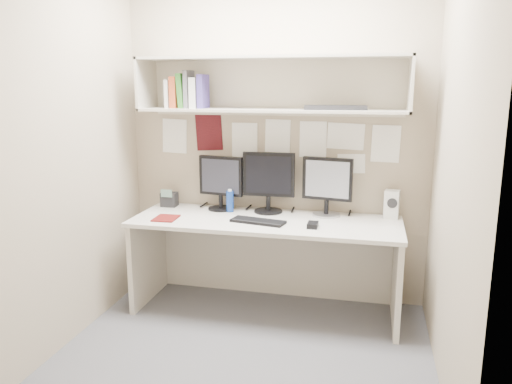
% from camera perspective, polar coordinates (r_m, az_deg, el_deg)
% --- Properties ---
extents(floor, '(2.40, 2.00, 0.01)m').
position_cam_1_polar(floor, '(3.44, -1.28, -17.79)').
color(floor, '#4D4D52').
rests_on(floor, ground).
extents(wall_back, '(2.40, 0.02, 2.60)m').
position_cam_1_polar(wall_back, '(3.98, 2.23, 6.14)').
color(wall_back, gray).
rests_on(wall_back, ground).
extents(wall_front, '(2.40, 0.02, 2.60)m').
position_cam_1_polar(wall_front, '(2.07, -8.34, 0.48)').
color(wall_front, gray).
rests_on(wall_front, ground).
extents(wall_left, '(0.02, 2.00, 2.60)m').
position_cam_1_polar(wall_left, '(3.50, -20.83, 4.56)').
color(wall_left, gray).
rests_on(wall_left, ground).
extents(wall_right, '(0.02, 2.00, 2.60)m').
position_cam_1_polar(wall_right, '(2.95, 21.85, 3.19)').
color(wall_right, gray).
rests_on(wall_right, ground).
extents(desk, '(2.00, 0.70, 0.73)m').
position_cam_1_polar(desk, '(3.85, 1.11, -8.34)').
color(desk, beige).
rests_on(desk, floor).
extents(overhead_hutch, '(2.00, 0.38, 0.40)m').
position_cam_1_polar(overhead_hutch, '(3.82, 1.87, 12.21)').
color(overhead_hutch, beige).
rests_on(overhead_hutch, wall_back).
extents(pinned_papers, '(1.92, 0.01, 0.48)m').
position_cam_1_polar(pinned_papers, '(3.98, 2.21, 5.41)').
color(pinned_papers, white).
rests_on(pinned_papers, wall_back).
extents(monitor_left, '(0.37, 0.20, 0.43)m').
position_cam_1_polar(monitor_left, '(4.00, -4.04, 1.34)').
color(monitor_left, black).
rests_on(monitor_left, desk).
extents(monitor_center, '(0.41, 0.22, 0.47)m').
position_cam_1_polar(monitor_center, '(3.90, 1.46, 1.38)').
color(monitor_center, black).
rests_on(monitor_center, desk).
extents(monitor_right, '(0.38, 0.21, 0.45)m').
position_cam_1_polar(monitor_right, '(3.84, 8.13, 0.91)').
color(monitor_right, '#A5A5AA').
rests_on(monitor_right, desk).
extents(keyboard, '(0.42, 0.21, 0.02)m').
position_cam_1_polar(keyboard, '(3.65, 0.23, -3.37)').
color(keyboard, black).
rests_on(keyboard, desk).
extents(mouse, '(0.07, 0.12, 0.04)m').
position_cam_1_polar(mouse, '(3.55, 6.50, -3.76)').
color(mouse, black).
rests_on(mouse, desk).
extents(speaker, '(0.12, 0.13, 0.21)m').
position_cam_1_polar(speaker, '(3.88, 15.26, -1.36)').
color(speaker, silver).
rests_on(speaker, desk).
extents(blue_bottle, '(0.06, 0.06, 0.18)m').
position_cam_1_polar(blue_bottle, '(3.95, -2.99, -1.05)').
color(blue_bottle, navy).
rests_on(blue_bottle, desk).
extents(maroon_notebook, '(0.17, 0.21, 0.01)m').
position_cam_1_polar(maroon_notebook, '(3.81, -10.26, -2.96)').
color(maroon_notebook, '#59100F').
rests_on(maroon_notebook, desk).
extents(desk_phone, '(0.13, 0.12, 0.15)m').
position_cam_1_polar(desk_phone, '(4.19, -9.88, -0.81)').
color(desk_phone, black).
rests_on(desk_phone, desk).
extents(book_stack, '(0.31, 0.17, 0.28)m').
position_cam_1_polar(book_stack, '(3.93, -7.84, 11.28)').
color(book_stack, beige).
rests_on(book_stack, overhead_hutch).
extents(hutch_tray, '(0.46, 0.23, 0.03)m').
position_cam_1_polar(hutch_tray, '(3.68, 9.02, 9.52)').
color(hutch_tray, black).
rests_on(hutch_tray, overhead_hutch).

